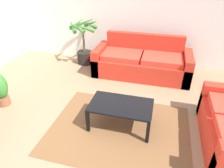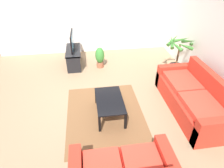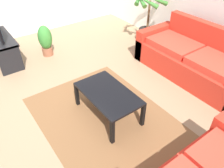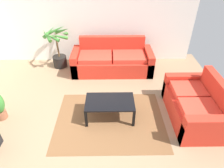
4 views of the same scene
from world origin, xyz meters
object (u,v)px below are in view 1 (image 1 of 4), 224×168
coffee_table (121,107)px  potted_plant_small (0,89)px  potted_palm (84,44)px  couch_main (142,63)px

coffee_table → potted_plant_small: bearing=-180.0°
potted_plant_small → coffee_table: bearing=0.0°
potted_palm → potted_plant_small: 2.31m
couch_main → potted_palm: (-1.54, 0.27, 0.22)m
couch_main → coffee_table: bearing=-92.3°
couch_main → potted_plant_small: size_ratio=3.34×
coffee_table → potted_palm: potted_palm is taller
coffee_table → potted_palm: (-1.46, 2.16, 0.15)m
couch_main → coffee_table: size_ratio=2.26×
coffee_table → potted_palm: 2.61m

